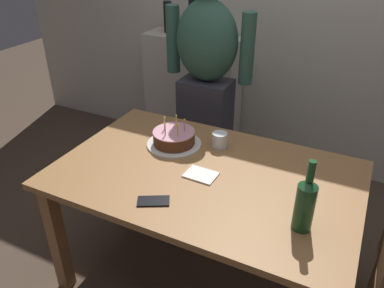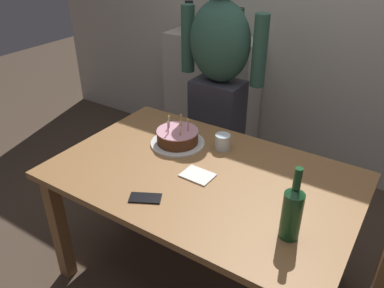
% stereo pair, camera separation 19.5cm
% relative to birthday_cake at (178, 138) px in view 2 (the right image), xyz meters
% --- Properties ---
extents(ground_plane, '(10.00, 10.00, 0.00)m').
position_rel_birthday_cake_xyz_m(ground_plane, '(0.27, -0.17, -0.78)').
color(ground_plane, '#47382B').
extents(back_wall, '(5.20, 0.10, 2.60)m').
position_rel_birthday_cake_xyz_m(back_wall, '(0.27, 1.38, 0.52)').
color(back_wall, beige).
rests_on(back_wall, ground_plane).
extents(dining_table, '(1.50, 0.96, 0.74)m').
position_rel_birthday_cake_xyz_m(dining_table, '(0.27, -0.17, -0.14)').
color(dining_table, olive).
rests_on(dining_table, ground_plane).
extents(birthday_cake, '(0.30, 0.30, 0.16)m').
position_rel_birthday_cake_xyz_m(birthday_cake, '(0.00, 0.00, 0.00)').
color(birthday_cake, white).
rests_on(birthday_cake, dining_table).
extents(water_glass_near, '(0.08, 0.08, 0.09)m').
position_rel_birthday_cake_xyz_m(water_glass_near, '(0.24, 0.09, 0.00)').
color(water_glass_near, silver).
rests_on(water_glass_near, dining_table).
extents(wine_bottle, '(0.08, 0.08, 0.32)m').
position_rel_birthday_cake_xyz_m(wine_bottle, '(0.79, -0.36, 0.09)').
color(wine_bottle, '#194723').
rests_on(wine_bottle, dining_table).
extents(cell_phone, '(0.16, 0.13, 0.01)m').
position_rel_birthday_cake_xyz_m(cell_phone, '(0.16, -0.49, -0.04)').
color(cell_phone, black).
rests_on(cell_phone, dining_table).
extents(napkin_stack, '(0.16, 0.12, 0.01)m').
position_rel_birthday_cake_xyz_m(napkin_stack, '(0.26, -0.21, -0.04)').
color(napkin_stack, white).
rests_on(napkin_stack, dining_table).
extents(person_man_bearded, '(0.61, 0.27, 1.66)m').
position_rel_birthday_cake_xyz_m(person_man_bearded, '(-0.07, 0.58, 0.09)').
color(person_man_bearded, '#33333D').
rests_on(person_man_bearded, ground_plane).
extents(shelf_cabinet, '(0.80, 0.30, 1.34)m').
position_rel_birthday_cake_xyz_m(shelf_cabinet, '(-0.46, 1.16, -0.25)').
color(shelf_cabinet, beige).
rests_on(shelf_cabinet, ground_plane).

